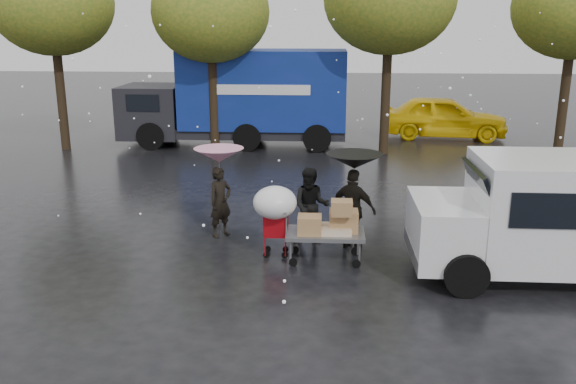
# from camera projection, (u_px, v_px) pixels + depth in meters

# --- Properties ---
(ground) EXTENTS (90.00, 90.00, 0.00)m
(ground) POSITION_uv_depth(u_px,v_px,m) (300.00, 256.00, 12.08)
(ground) COLOR black
(ground) RESTS_ON ground
(person_pink) EXTENTS (0.64, 0.66, 1.52)m
(person_pink) POSITION_uv_depth(u_px,v_px,m) (220.00, 202.00, 13.04)
(person_pink) COLOR black
(person_pink) RESTS_ON ground
(person_middle) EXTENTS (0.81, 0.64, 1.60)m
(person_middle) POSITION_uv_depth(u_px,v_px,m) (311.00, 206.00, 12.63)
(person_middle) COLOR black
(person_middle) RESTS_ON ground
(person_black) EXTENTS (1.05, 0.78, 1.66)m
(person_black) POSITION_uv_depth(u_px,v_px,m) (353.00, 209.00, 12.30)
(person_black) COLOR black
(person_black) RESTS_ON ground
(umbrella_pink) EXTENTS (1.05, 1.05, 1.94)m
(umbrella_pink) POSITION_uv_depth(u_px,v_px,m) (219.00, 155.00, 12.76)
(umbrella_pink) COLOR #4C4C4C
(umbrella_pink) RESTS_ON ground
(umbrella_black) EXTENTS (1.13, 1.13, 1.98)m
(umbrella_black) POSITION_uv_depth(u_px,v_px,m) (354.00, 161.00, 12.04)
(umbrella_black) COLOR #4C4C4C
(umbrella_black) RESTS_ON ground
(vendor_cart) EXTENTS (1.52, 0.80, 1.27)m
(vendor_cart) POSITION_uv_depth(u_px,v_px,m) (330.00, 225.00, 11.65)
(vendor_cart) COLOR slate
(vendor_cart) RESTS_ON ground
(shopping_cart) EXTENTS (0.84, 0.84, 1.46)m
(shopping_cart) POSITION_uv_depth(u_px,v_px,m) (275.00, 206.00, 11.71)
(shopping_cart) COLOR #A70911
(shopping_cart) RESTS_ON ground
(white_van) EXTENTS (4.91, 2.18, 2.20)m
(white_van) POSITION_uv_depth(u_px,v_px,m) (561.00, 216.00, 10.83)
(white_van) COLOR white
(white_van) RESTS_ON ground
(blue_truck) EXTENTS (8.30, 2.60, 3.50)m
(blue_truck) POSITION_uv_depth(u_px,v_px,m) (241.00, 98.00, 22.53)
(blue_truck) COLOR navy
(blue_truck) RESTS_ON ground
(box_ground_near) EXTENTS (0.57, 0.52, 0.42)m
(box_ground_near) POSITION_uv_depth(u_px,v_px,m) (430.00, 252.00, 11.74)
(box_ground_near) COLOR #8C5F3D
(box_ground_near) RESTS_ON ground
(box_ground_far) EXTENTS (0.57, 0.51, 0.36)m
(box_ground_far) POSITION_uv_depth(u_px,v_px,m) (447.00, 226.00, 13.28)
(box_ground_far) COLOR #8C5F3D
(box_ground_far) RESTS_ON ground
(yellow_taxi) EXTENTS (5.12, 2.52, 1.68)m
(yellow_taxi) POSITION_uv_depth(u_px,v_px,m) (443.00, 117.00, 24.14)
(yellow_taxi) COLOR yellow
(yellow_taxi) RESTS_ON ground
(tree_row) EXTENTS (21.60, 4.40, 7.12)m
(tree_row) POSITION_uv_depth(u_px,v_px,m) (300.00, 5.00, 20.36)
(tree_row) COLOR black
(tree_row) RESTS_ON ground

